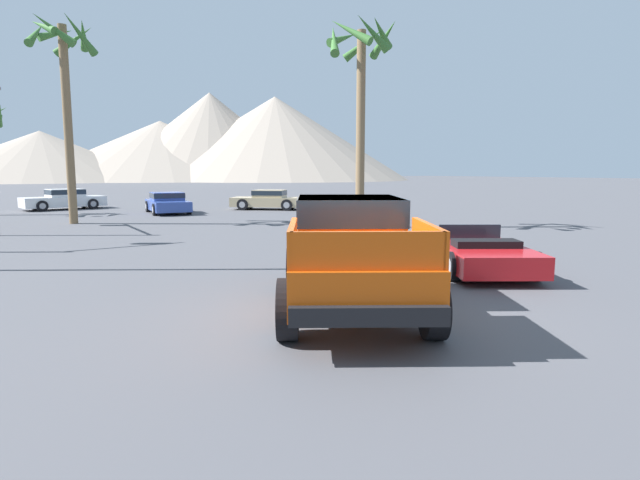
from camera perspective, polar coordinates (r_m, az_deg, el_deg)
ground_plane at (r=8.07m, az=4.78°, el=-8.99°), size 320.00×320.00×0.00m
orange_pickup_truck at (r=8.63m, az=3.54°, el=-0.60°), size 4.24×5.24×1.87m
red_convertible_car at (r=12.52m, az=17.30°, el=-1.30°), size 3.84×4.63×1.02m
parked_car_tan at (r=30.49m, az=-5.92°, el=4.63°), size 4.40×4.12×1.19m
parked_car_blue at (r=29.02m, az=-17.04°, el=4.13°), size 2.32×4.40×1.15m
parked_car_white at (r=34.22m, az=-27.20°, el=4.19°), size 4.80×2.53×1.24m
palm_tree_short at (r=21.05m, az=4.65°, el=18.54°), size 3.04×2.82×8.31m
palm_tree_leaning at (r=24.93m, az=-27.21°, el=16.79°), size 2.91×3.00×8.80m
distant_mountain_range at (r=130.24m, az=-11.29°, el=10.71°), size 112.67×79.92×21.91m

